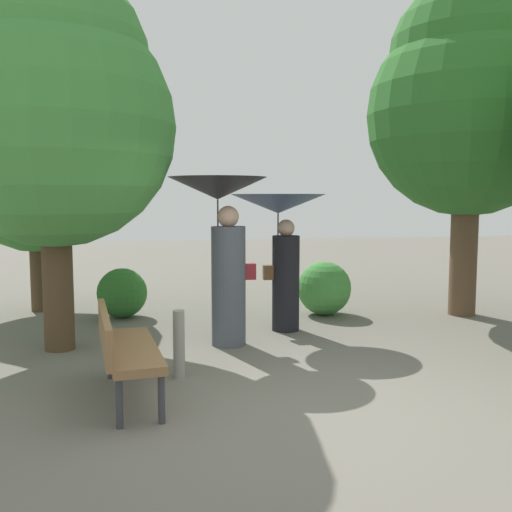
{
  "coord_description": "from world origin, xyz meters",
  "views": [
    {
      "loc": [
        -1.5,
        -4.83,
        1.87
      ],
      "look_at": [
        0.0,
        2.72,
        1.07
      ],
      "focal_mm": 40.16,
      "sensor_mm": 36.0,
      "label": 1
    }
  ],
  "objects_px": {
    "tree_near_left": "(35,168)",
    "path_marker_post": "(179,344)",
    "tree_mid_left": "(52,105)",
    "tree_near_right": "(469,98)",
    "person_right": "(280,228)",
    "park_bench": "(123,345)",
    "person_left": "(222,228)"
  },
  "relations": [
    {
      "from": "tree_near_left",
      "to": "path_marker_post",
      "type": "xyz_separation_m",
      "value": [
        2.02,
        -4.0,
        -1.98
      ]
    },
    {
      "from": "tree_mid_left",
      "to": "tree_near_right",
      "type": "bearing_deg",
      "value": 9.06
    },
    {
      "from": "person_right",
      "to": "path_marker_post",
      "type": "height_order",
      "value": "person_right"
    },
    {
      "from": "park_bench",
      "to": "tree_mid_left",
      "type": "distance_m",
      "value": 3.23
    },
    {
      "from": "person_left",
      "to": "park_bench",
      "type": "relative_size",
      "value": 1.37
    },
    {
      "from": "person_left",
      "to": "tree_mid_left",
      "type": "height_order",
      "value": "tree_mid_left"
    },
    {
      "from": "tree_near_left",
      "to": "person_right",
      "type": "bearing_deg",
      "value": -31.05
    },
    {
      "from": "tree_mid_left",
      "to": "park_bench",
      "type": "bearing_deg",
      "value": -67.1
    },
    {
      "from": "tree_mid_left",
      "to": "path_marker_post",
      "type": "height_order",
      "value": "tree_mid_left"
    },
    {
      "from": "tree_near_left",
      "to": "tree_mid_left",
      "type": "bearing_deg",
      "value": -75.86
    },
    {
      "from": "park_bench",
      "to": "tree_mid_left",
      "type": "bearing_deg",
      "value": 16.7
    },
    {
      "from": "park_bench",
      "to": "tree_near_left",
      "type": "relative_size",
      "value": 0.42
    },
    {
      "from": "person_right",
      "to": "park_bench",
      "type": "bearing_deg",
      "value": 140.4
    },
    {
      "from": "person_right",
      "to": "tree_mid_left",
      "type": "bearing_deg",
      "value": 99.97
    },
    {
      "from": "tree_near_left",
      "to": "tree_near_right",
      "type": "xyz_separation_m",
      "value": [
        6.65,
        -1.63,
        1.05
      ]
    },
    {
      "from": "person_left",
      "to": "tree_mid_left",
      "type": "relative_size",
      "value": 0.46
    },
    {
      "from": "person_right",
      "to": "path_marker_post",
      "type": "relative_size",
      "value": 2.69
    },
    {
      "from": "tree_mid_left",
      "to": "person_right",
      "type": "bearing_deg",
      "value": 8.9
    },
    {
      "from": "path_marker_post",
      "to": "person_left",
      "type": "bearing_deg",
      "value": 62.9
    },
    {
      "from": "person_right",
      "to": "tree_near_right",
      "type": "relative_size",
      "value": 0.37
    },
    {
      "from": "tree_near_right",
      "to": "person_left",
      "type": "bearing_deg",
      "value": -164.09
    },
    {
      "from": "park_bench",
      "to": "tree_near_right",
      "type": "distance_m",
      "value": 6.6
    },
    {
      "from": "person_right",
      "to": "tree_mid_left",
      "type": "relative_size",
      "value": 0.41
    },
    {
      "from": "park_bench",
      "to": "tree_mid_left",
      "type": "xyz_separation_m",
      "value": [
        -0.83,
        1.96,
        2.44
      ]
    },
    {
      "from": "tree_mid_left",
      "to": "person_left",
      "type": "bearing_deg",
      "value": -5.27
    },
    {
      "from": "person_left",
      "to": "person_right",
      "type": "height_order",
      "value": "person_left"
    },
    {
      "from": "tree_near_right",
      "to": "person_right",
      "type": "bearing_deg",
      "value": -170.8
    },
    {
      "from": "tree_near_left",
      "to": "park_bench",
      "type": "bearing_deg",
      "value": -71.98
    },
    {
      "from": "park_bench",
      "to": "tree_mid_left",
      "type": "height_order",
      "value": "tree_mid_left"
    },
    {
      "from": "person_right",
      "to": "park_bench",
      "type": "height_order",
      "value": "person_right"
    },
    {
      "from": "person_right",
      "to": "tree_near_right",
      "type": "xyz_separation_m",
      "value": [
        3.1,
        0.5,
        1.95
      ]
    },
    {
      "from": "person_left",
      "to": "path_marker_post",
      "type": "distance_m",
      "value": 1.78
    }
  ]
}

